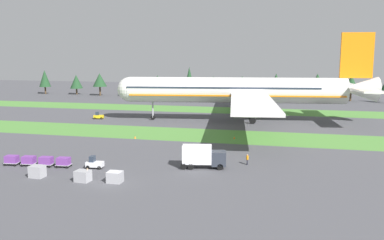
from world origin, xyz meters
name	(u,v)px	position (x,y,z in m)	size (l,w,h in m)	color
ground_plane	(112,182)	(0.00, 0.00, 0.00)	(400.00, 400.00, 0.00)	#47474C
grass_strip_near	(181,134)	(0.00, 36.17, 0.00)	(320.00, 15.07, 0.01)	#4C8438
grass_strip_far	(215,110)	(0.00, 78.30, 0.00)	(320.00, 15.07, 0.01)	#4C8438
airliner	(244,90)	(11.41, 57.53, 8.22)	(67.19, 82.94, 22.93)	silver
baggage_tug	(94,163)	(-5.66, 5.97, 0.81)	(2.71, 1.53, 1.97)	silver
cargo_dolly_lead	(64,161)	(-10.66, 5.50, 0.92)	(2.33, 1.70, 1.55)	#A3A3A8
cargo_dolly_second	(46,161)	(-13.55, 5.24, 0.92)	(2.33, 1.70, 1.55)	#A3A3A8
cargo_dolly_third	(29,160)	(-16.44, 4.97, 0.92)	(2.33, 1.70, 1.55)	#A3A3A8
cargo_dolly_fourth	(12,159)	(-19.32, 4.70, 0.92)	(2.33, 1.70, 1.55)	#A3A3A8
catering_truck	(203,156)	(10.59, 10.07, 1.95)	(7.26, 3.55, 3.58)	#2D333D
pushback_tractor	(98,116)	(-27.54, 52.13, 0.81)	(2.75, 1.64, 1.97)	yellow
ground_crew_marshaller	(247,159)	(17.08, 13.66, 0.95)	(0.36, 0.56, 1.74)	black
ground_crew_loader	(88,174)	(-3.71, 0.01, 0.95)	(0.36, 0.56, 1.74)	black
uld_container_0	(37,171)	(-11.48, -0.21, 0.85)	(2.00, 1.60, 1.69)	#A3A3A8
uld_container_1	(83,176)	(-4.14, -0.54, 0.78)	(2.00, 1.60, 1.55)	#A3A3A8
uld_container_2	(115,177)	(0.36, 0.10, 0.76)	(2.00, 1.60, 1.53)	#A3A3A8
taxiway_marker_0	(135,137)	(-8.05, 29.33, 0.26)	(0.44, 0.44, 0.51)	orange
taxiway_marker_1	(234,138)	(12.27, 33.90, 0.23)	(0.44, 0.44, 0.45)	orange
distant_tree_line	(235,83)	(1.62, 113.78, 6.43)	(171.18, 10.21, 12.53)	#4C3823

